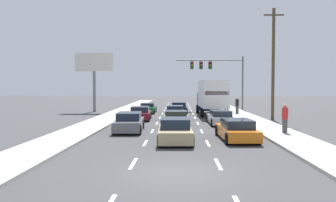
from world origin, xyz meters
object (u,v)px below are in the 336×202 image
object	(u,v)px
car_silver	(220,118)
utility_pole_mid	(273,63)
car_green	(148,108)
pedestrian_near_corner	(237,105)
car_gray	(129,123)
car_yellow	(176,119)
car_orange	(237,130)
pedestrian_mid_block	(285,118)
car_blue	(175,112)
car_tan	(175,131)
car_maroon	(140,114)
roadside_billboard	(94,69)
box_truck	(212,96)
traffic_signal_mast	(212,69)
car_black	(179,108)

from	to	relation	value
car_silver	utility_pole_mid	size ratio (longest dim) A/B	0.46
car_green	pedestrian_near_corner	size ratio (longest dim) A/B	2.59
car_silver	pedestrian_near_corner	size ratio (longest dim) A/B	2.67
car_gray	car_yellow	distance (m)	4.48
car_orange	pedestrian_near_corner	world-z (taller)	pedestrian_near_corner
car_silver	pedestrian_mid_block	distance (m)	6.88
car_gray	pedestrian_mid_block	size ratio (longest dim) A/B	2.51
car_green	pedestrian_mid_block	size ratio (longest dim) A/B	2.47
car_orange	pedestrian_near_corner	bearing A→B (deg)	80.42
car_green	car_blue	size ratio (longest dim) A/B	0.99
car_green	car_orange	bearing A→B (deg)	-70.66
car_tan	car_orange	xyz separation A→B (m)	(3.56, 0.83, -0.04)
car_maroon	utility_pole_mid	bearing A→B (deg)	0.80
car_orange	roadside_billboard	distance (m)	25.84
car_blue	pedestrian_near_corner	world-z (taller)	pedestrian_near_corner
roadside_billboard	car_silver	bearing A→B (deg)	-44.74
car_blue	box_truck	distance (m)	5.25
traffic_signal_mast	box_truck	bearing A→B (deg)	-95.69
car_tan	utility_pole_mid	size ratio (longest dim) A/B	0.46
car_gray	car_blue	distance (m)	10.01
car_black	car_tan	world-z (taller)	car_tan
car_gray	pedestrian_near_corner	size ratio (longest dim) A/B	2.63
car_blue	utility_pole_mid	world-z (taller)	utility_pole_mid
car_blue	car_yellow	size ratio (longest dim) A/B	1.11
car_maroon	car_gray	xyz separation A→B (m)	(0.11, -7.91, 0.03)
car_blue	car_yellow	bearing A→B (deg)	-88.59
car_maroon	box_truck	world-z (taller)	box_truck
car_tan	car_yellow	bearing A→B (deg)	89.95
box_truck	traffic_signal_mast	distance (m)	9.02
pedestrian_near_corner	roadside_billboard	bearing A→B (deg)	165.97
car_black	car_blue	xyz separation A→B (m)	(-0.35, -6.87, 0.03)
car_green	car_yellow	size ratio (longest dim) A/B	1.10
car_gray	car_black	world-z (taller)	car_gray
car_silver	car_orange	size ratio (longest dim) A/B	0.99
utility_pole_mid	pedestrian_near_corner	size ratio (longest dim) A/B	5.77
car_yellow	roadside_billboard	size ratio (longest dim) A/B	0.58
car_silver	car_green	bearing A→B (deg)	120.72
car_black	pedestrian_mid_block	distance (m)	19.03
car_green	car_tan	size ratio (longest dim) A/B	0.98
box_truck	pedestrian_near_corner	bearing A→B (deg)	20.68
car_maroon	car_black	xyz separation A→B (m)	(3.49, 8.50, -0.03)
car_maroon	car_tan	distance (m)	12.67
traffic_signal_mast	car_gray	bearing A→B (deg)	-109.90
car_black	car_silver	bearing A→B (deg)	-74.14
pedestrian_mid_block	car_green	bearing A→B (deg)	120.43
car_yellow	car_silver	bearing A→B (deg)	22.05
utility_pole_mid	roadside_billboard	xyz separation A→B (m)	(-18.72, 9.94, -0.05)
car_yellow	car_gray	bearing A→B (deg)	-135.41
car_blue	box_truck	world-z (taller)	box_truck
car_silver	traffic_signal_mast	xyz separation A→B (m)	(0.93, 16.63, 4.76)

